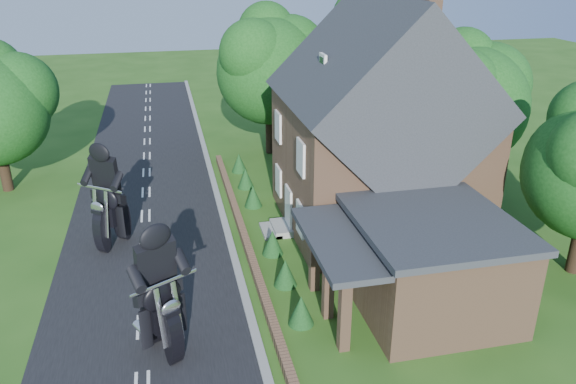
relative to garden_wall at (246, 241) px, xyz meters
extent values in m
plane|color=#264F16|center=(-4.30, -5.00, -0.20)|extent=(120.00, 120.00, 0.00)
cube|color=black|center=(-4.30, -5.00, -0.19)|extent=(7.00, 80.00, 0.02)
cube|color=gray|center=(-0.65, -5.00, -0.14)|extent=(0.30, 80.00, 0.12)
cube|color=brown|center=(0.00, 0.00, 0.00)|extent=(0.30, 22.00, 0.40)
cube|color=brown|center=(6.20, 1.00, 2.80)|extent=(8.00, 8.00, 6.00)
cube|color=#26292D|center=(6.20, 1.00, 5.80)|extent=(8.48, 8.64, 8.48)
cube|color=brown|center=(8.20, 1.00, 9.00)|extent=(0.60, 0.90, 1.60)
cube|color=white|center=(3.60, 1.00, 7.30)|extent=(0.12, 0.80, 0.90)
cube|color=black|center=(3.54, 1.00, 7.30)|extent=(0.04, 0.55, 0.65)
cube|color=white|center=(2.14, 1.00, 0.85)|extent=(0.10, 1.10, 2.10)
cube|color=gray|center=(1.80, 1.00, -0.05)|extent=(0.80, 1.60, 0.30)
cube|color=gray|center=(1.30, 1.00, -0.12)|extent=(0.80, 1.60, 0.15)
cube|color=white|center=(2.14, -1.20, 1.40)|extent=(0.10, 1.10, 1.40)
cube|color=black|center=(2.12, -1.20, 1.40)|extent=(0.04, 0.92, 1.22)
cube|color=white|center=(2.14, 3.20, 1.40)|extent=(0.10, 1.10, 1.40)
cube|color=black|center=(2.12, 3.20, 1.40)|extent=(0.04, 0.92, 1.22)
cube|color=white|center=(2.14, -1.20, 4.10)|extent=(0.10, 1.10, 1.40)
cube|color=black|center=(2.12, -1.20, 4.10)|extent=(0.04, 0.92, 1.22)
cube|color=white|center=(2.14, 3.20, 4.10)|extent=(0.10, 1.10, 1.40)
cube|color=black|center=(2.12, 3.20, 4.10)|extent=(0.04, 0.92, 1.22)
cube|color=brown|center=(5.70, -5.80, 1.40)|extent=(5.00, 5.60, 3.20)
cube|color=#26292D|center=(5.70, -5.80, 3.12)|extent=(5.30, 5.94, 0.24)
cube|color=#26292D|center=(2.60, -5.80, 2.75)|extent=(2.60, 5.32, 0.22)
cube|color=brown|center=(2.00, -7.60, 1.20)|extent=(0.35, 0.35, 2.80)
cube|color=brown|center=(2.00, -5.80, 1.20)|extent=(0.35, 0.35, 2.80)
cube|color=brown|center=(2.00, -4.00, 1.20)|extent=(0.35, 0.35, 2.80)
cylinder|color=black|center=(12.20, 3.50, 1.30)|extent=(0.56, 0.56, 3.00)
sphere|color=#134313|center=(12.20, 3.50, 4.45)|extent=(6.00, 6.00, 6.00)
sphere|color=#134313|center=(13.55, 4.10, 5.35)|extent=(4.32, 4.32, 4.32)
sphere|color=#134313|center=(11.15, 2.60, 5.65)|extent=(3.72, 3.72, 3.72)
sphere|color=#134313|center=(12.30, 4.70, 6.55)|extent=(3.30, 3.30, 3.30)
cylinder|color=black|center=(9.70, 11.00, 1.60)|extent=(0.56, 0.56, 3.60)
sphere|color=#134313|center=(9.70, 11.00, 5.38)|extent=(7.20, 7.20, 7.20)
sphere|color=#134313|center=(11.32, 11.72, 6.46)|extent=(5.18, 5.18, 5.18)
sphere|color=#134313|center=(8.44, 9.92, 6.82)|extent=(4.46, 4.46, 4.46)
sphere|color=#134313|center=(9.80, 12.44, 7.90)|extent=(3.96, 3.96, 3.96)
cylinder|color=black|center=(3.70, 12.00, 1.50)|extent=(0.56, 0.56, 3.40)
sphere|color=#134313|center=(3.70, 12.00, 4.96)|extent=(6.40, 6.40, 6.40)
sphere|color=#134313|center=(5.14, 12.64, 5.92)|extent=(4.61, 4.61, 4.61)
sphere|color=#134313|center=(2.58, 11.04, 6.24)|extent=(3.97, 3.97, 3.97)
sphere|color=#134313|center=(3.80, 13.28, 7.20)|extent=(3.52, 3.52, 3.52)
cylinder|color=black|center=(-11.30, 9.00, 1.20)|extent=(0.56, 0.56, 2.80)
sphere|color=#134313|center=(-10.04, 9.56, 4.98)|extent=(4.03, 4.03, 4.03)
cone|color=#113715|center=(1.00, -6.00, 0.35)|extent=(0.90, 0.90, 1.10)
cone|color=#113715|center=(1.00, -3.50, 0.35)|extent=(0.90, 0.90, 1.10)
cone|color=#113715|center=(1.00, -1.00, 0.35)|extent=(0.90, 0.90, 1.10)
cone|color=#113715|center=(1.00, 4.00, 0.35)|extent=(0.90, 0.90, 1.10)
cone|color=#113715|center=(1.00, 6.50, 0.35)|extent=(0.90, 0.90, 1.10)
cone|color=#113715|center=(1.00, 9.00, 0.35)|extent=(0.90, 0.90, 1.10)
camera|label=1|loc=(-2.95, -21.51, 11.53)|focal=35.00mm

